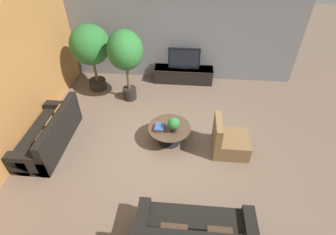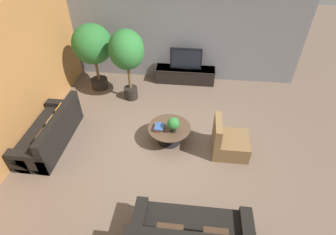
{
  "view_description": "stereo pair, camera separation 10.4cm",
  "coord_description": "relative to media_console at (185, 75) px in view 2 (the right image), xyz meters",
  "views": [
    {
      "loc": [
        0.48,
        -4.37,
        4.46
      ],
      "look_at": [
        0.05,
        0.38,
        0.55
      ],
      "focal_mm": 28.0,
      "sensor_mm": 36.0,
      "label": 1
    },
    {
      "loc": [
        0.58,
        -4.36,
        4.46
      ],
      "look_at": [
        0.05,
        0.38,
        0.55
      ],
      "focal_mm": 28.0,
      "sensor_mm": 36.0,
      "label": 2
    }
  ],
  "objects": [
    {
      "name": "ground_plane",
      "position": [
        -0.32,
        -2.94,
        -0.25
      ],
      "size": [
        24.0,
        24.0,
        0.0
      ],
      "primitive_type": "plane",
      "color": "brown"
    },
    {
      "name": "book_stack",
      "position": [
        -0.43,
        -2.87,
        0.24
      ],
      "size": [
        0.23,
        0.27,
        0.1
      ],
      "color": "gold",
      "rests_on": "coffee_table"
    },
    {
      "name": "media_console",
      "position": [
        0.0,
        0.0,
        0.0
      ],
      "size": [
        1.86,
        0.5,
        0.48
      ],
      "color": "black",
      "rests_on": "ground"
    },
    {
      "name": "coffee_table",
      "position": [
        -0.21,
        -2.78,
        0.06
      ],
      "size": [
        1.0,
        1.0,
        0.44
      ],
      "color": "black",
      "rests_on": "ground"
    },
    {
      "name": "armchair_wicker",
      "position": [
        1.15,
        -2.95,
        0.02
      ],
      "size": [
        0.8,
        0.76,
        0.86
      ],
      "rotation": [
        0.0,
        0.0,
        1.57
      ],
      "color": "brown",
      "rests_on": "ground"
    },
    {
      "name": "potted_palm_tall",
      "position": [
        -2.61,
        -0.63,
        1.11
      ],
      "size": [
        1.12,
        1.12,
        1.98
      ],
      "color": "black",
      "rests_on": "ground"
    },
    {
      "name": "potted_palm_corner",
      "position": [
        -1.52,
        -1.09,
        1.19
      ],
      "size": [
        0.94,
        0.94,
        2.05
      ],
      "color": "black",
      "rests_on": "ground"
    },
    {
      "name": "back_wall_stone",
      "position": [
        -0.32,
        0.32,
        1.25
      ],
      "size": [
        7.4,
        0.12,
        3.0
      ],
      "primitive_type": "cube",
      "color": "slate",
      "rests_on": "ground"
    },
    {
      "name": "television",
      "position": [
        0.0,
        -0.0,
        0.55
      ],
      "size": [
        0.96,
        0.13,
        0.66
      ],
      "color": "black",
      "rests_on": "media_console"
    },
    {
      "name": "remote_black",
      "position": [
        -0.15,
        -2.61,
        0.2
      ],
      "size": [
        0.09,
        0.16,
        0.02
      ],
      "primitive_type": "cube",
      "rotation": [
        0.0,
        0.0,
        -0.33
      ],
      "color": "black",
      "rests_on": "coffee_table"
    },
    {
      "name": "side_wall_left",
      "position": [
        -3.58,
        -2.74,
        1.25
      ],
      "size": [
        0.12,
        7.4,
        3.0
      ],
      "primitive_type": "cube",
      "color": "#B2753D",
      "rests_on": "ground"
    },
    {
      "name": "couch_by_wall",
      "position": [
        -2.98,
        -3.11,
        0.04
      ],
      "size": [
        0.84,
        2.0,
        0.84
      ],
      "rotation": [
        0.0,
        0.0,
        -1.57
      ],
      "color": "black",
      "rests_on": "ground"
    },
    {
      "name": "potted_plant_tabletop",
      "position": [
        -0.11,
        -2.91,
        0.41
      ],
      "size": [
        0.28,
        0.28,
        0.38
      ],
      "color": "black",
      "rests_on": "coffee_table"
    }
  ]
}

